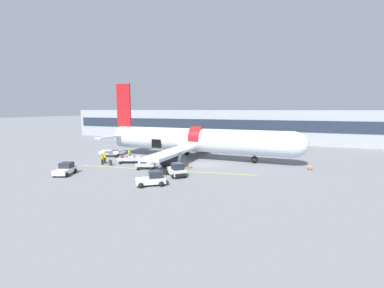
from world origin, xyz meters
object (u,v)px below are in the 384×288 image
at_px(airplane, 195,140).
at_px(baggage_tug_rear, 65,170).
at_px(baggage_cart_queued, 146,166).
at_px(baggage_cart_loading, 130,160).
at_px(suitcase_on_tarmac_upright, 110,163).
at_px(baggage_tug_mid, 152,179).
at_px(baggage_cart_empty, 111,153).
at_px(ground_crew_loader_a, 130,154).
at_px(ground_crew_driver, 105,157).
at_px(baggage_tug_lead, 177,170).
at_px(ground_crew_loader_b, 102,159).

relative_size(airplane, baggage_tug_rear, 9.64).
relative_size(baggage_tug_rear, baggage_cart_queued, 0.99).
height_order(baggage_cart_loading, suitcase_on_tarmac_upright, baggage_cart_loading).
xyz_separation_m(baggage_tug_mid, baggage_cart_empty, (-14.85, 11.75, -0.07)).
bearing_deg(ground_crew_loader_a, ground_crew_driver, -109.41).
bearing_deg(baggage_tug_lead, baggage_tug_rear, -161.55).
bearing_deg(baggage_tug_lead, ground_crew_driver, 167.28).
bearing_deg(ground_crew_loader_b, suitcase_on_tarmac_upright, -0.87).
xyz_separation_m(baggage_tug_rear, baggage_cart_empty, (-2.71, 11.76, -0.05)).
bearing_deg(baggage_tug_mid, baggage_tug_rear, -179.98).
relative_size(baggage_tug_lead, baggage_tug_rear, 0.89).
height_order(baggage_cart_loading, ground_crew_loader_a, ground_crew_loader_a).
relative_size(baggage_tug_mid, ground_crew_loader_b, 2.02).
xyz_separation_m(baggage_cart_queued, suitcase_on_tarmac_upright, (-5.91, -0.04, -0.07)).
bearing_deg(baggage_cart_empty, airplane, 15.53).
xyz_separation_m(baggage_tug_rear, ground_crew_loader_a, (1.25, 11.45, 0.22)).
bearing_deg(ground_crew_driver, suitcase_on_tarmac_upright, -28.14).
relative_size(baggage_cart_queued, ground_crew_driver, 1.99).
relative_size(baggage_cart_loading, baggage_cart_queued, 1.21).
relative_size(baggage_cart_empty, ground_crew_driver, 2.43).
xyz_separation_m(ground_crew_driver, suitcase_on_tarmac_upright, (1.85, -0.99, -0.55)).
relative_size(baggage_tug_mid, baggage_cart_loading, 0.78).
xyz_separation_m(baggage_tug_mid, baggage_cart_loading, (-9.00, 8.76, -0.16)).
xyz_separation_m(baggage_tug_mid, ground_crew_loader_b, (-11.96, 6.32, 0.20)).
xyz_separation_m(baggage_cart_queued, ground_crew_driver, (-7.77, 0.95, 0.48)).
distance_m(airplane, baggage_tug_rear, 19.12).
bearing_deg(baggage_tug_lead, ground_crew_loader_a, 148.64).
xyz_separation_m(airplane, baggage_tug_mid, (1.25, -15.53, -2.31)).
relative_size(baggage_tug_rear, baggage_cart_empty, 0.81).
xyz_separation_m(baggage_cart_empty, ground_crew_loader_a, (3.95, -0.31, 0.27)).
height_order(baggage_tug_mid, ground_crew_loader_b, ground_crew_loader_b).
distance_m(baggage_tug_mid, ground_crew_loader_a, 15.81).
height_order(baggage_cart_loading, ground_crew_loader_b, ground_crew_loader_b).
distance_m(baggage_tug_rear, ground_crew_loader_b, 6.33).
distance_m(baggage_tug_mid, ground_crew_driver, 14.35).
distance_m(baggage_tug_lead, ground_crew_loader_b, 12.92).
height_order(baggage_tug_mid, baggage_cart_queued, baggage_tug_mid).
bearing_deg(ground_crew_loader_b, ground_crew_loader_a, 78.28).
bearing_deg(suitcase_on_tarmac_upright, baggage_cart_queued, 0.37).
bearing_deg(baggage_cart_queued, ground_crew_loader_b, -179.87).
bearing_deg(baggage_cart_loading, baggage_cart_queued, -28.86).
distance_m(baggage_tug_lead, baggage_tug_mid, 4.39).
distance_m(baggage_cart_queued, ground_crew_loader_a, 8.12).
distance_m(airplane, suitcase_on_tarmac_upright, 13.34).
distance_m(baggage_cart_queued, ground_crew_driver, 7.84).
height_order(baggage_tug_lead, baggage_tug_mid, baggage_tug_lead).
relative_size(baggage_tug_lead, baggage_cart_queued, 0.88).
xyz_separation_m(airplane, baggage_tug_lead, (2.05, -11.22, -2.24)).
distance_m(baggage_tug_rear, ground_crew_loader_a, 11.52).
bearing_deg(baggage_cart_queued, baggage_tug_mid, -54.02).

